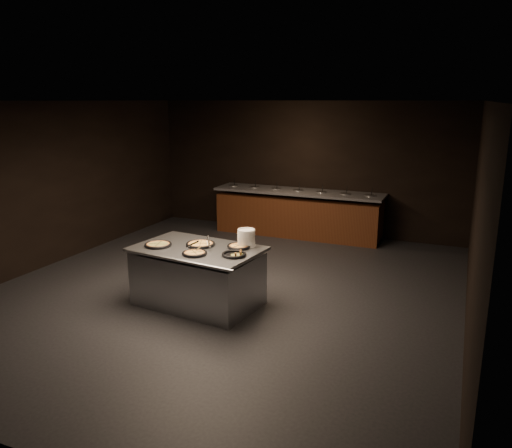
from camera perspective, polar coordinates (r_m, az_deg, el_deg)
The scene contains 11 objects.
room at distance 7.52m, azimuth -3.72°, elevation 2.75°, with size 7.02×8.02×2.92m.
salad_bar at distance 10.96m, azimuth 4.76°, elevation 0.91°, with size 3.70×0.83×1.18m.
serving_counter at distance 7.34m, azimuth -6.65°, elevation -6.03°, with size 1.91×1.35×0.86m.
plate_stack at distance 7.17m, azimuth -1.12°, elevation -1.62°, with size 0.25×0.25×0.25m, color white.
pan_veggie_whole at distance 7.37m, azimuth -11.13°, elevation -2.32°, with size 0.39×0.39×0.04m.
pan_cheese_whole at distance 7.30m, azimuth -6.36°, elevation -2.28°, with size 0.42×0.42×0.04m.
pan_cheese_slices_a at distance 7.15m, azimuth -1.95°, elevation -2.55°, with size 0.35×0.35×0.04m.
pan_cheese_slices_b at distance 6.88m, azimuth -7.04°, elevation -3.32°, with size 0.35×0.35×0.04m.
pan_veggie_slices at distance 6.79m, azimuth -2.52°, elevation -3.48°, with size 0.34×0.34×0.04m.
server_left at distance 7.15m, azimuth -5.51°, elevation -2.13°, with size 0.26×0.28×0.17m.
server_right at distance 6.97m, azimuth -6.95°, elevation -2.55°, with size 0.35×0.11×0.16m.
Camera 1 is at (3.34, -6.58, 2.92)m, focal length 35.00 mm.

